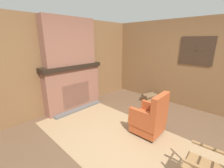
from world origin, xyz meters
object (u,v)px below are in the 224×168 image
(storage_case, at_px, (88,60))
(decorative_plate_on_mantel, at_px, (70,59))
(armchair, at_px, (150,119))
(firewood_stack, at_px, (149,98))
(oil_lamp_vase, at_px, (61,62))

(storage_case, relative_size, decorative_plate_on_mantel, 0.82)
(armchair, distance_m, firewood_stack, 1.88)
(oil_lamp_vase, bearing_deg, armchair, 16.11)
(armchair, xyz_separation_m, storage_case, (-2.33, 0.21, 1.01))
(storage_case, bearing_deg, decorative_plate_on_mantel, -91.96)
(armchair, distance_m, decorative_plate_on_mantel, 2.62)
(armchair, height_order, storage_case, storage_case)
(armchair, bearing_deg, decorative_plate_on_mantel, 7.23)
(armchair, height_order, oil_lamp_vase, oil_lamp_vase)
(firewood_stack, height_order, storage_case, storage_case)
(firewood_stack, distance_m, storage_case, 2.34)
(armchair, relative_size, storage_case, 3.88)
(oil_lamp_vase, bearing_deg, firewood_stack, 58.63)
(armchair, bearing_deg, oil_lamp_vase, 14.20)
(oil_lamp_vase, distance_m, storage_case, 0.88)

